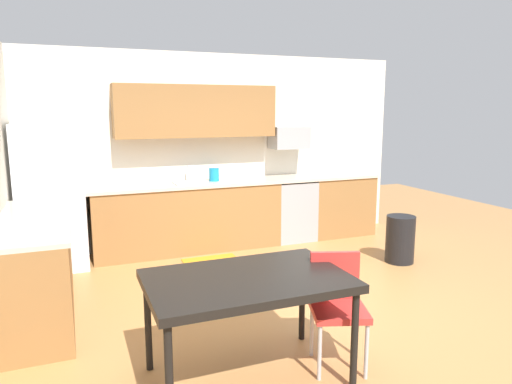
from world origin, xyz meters
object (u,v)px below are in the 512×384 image
refrigerator (51,197)px  trash_bin (400,239)px  oven_range (291,209)px  kettle (214,175)px  microwave (289,138)px  chair_near_table (337,300)px  dining_table (247,285)px

refrigerator → trash_bin: bearing=-19.3°
oven_range → kettle: 1.30m
refrigerator → microwave: refrigerator is taller
oven_range → chair_near_table: bearing=-110.4°
oven_range → chair_near_table: size_ratio=1.07×
microwave → dining_table: bearing=-120.0°
refrigerator → microwave: size_ratio=3.27×
oven_range → chair_near_table: oven_range is taller
dining_table → trash_bin: 3.27m
refrigerator → kettle: bearing=3.6°
microwave → refrigerator: bearing=-176.8°
microwave → dining_table: (-1.93, -3.35, -0.80)m
dining_table → microwave: bearing=60.0°
dining_table → chair_near_table: bearing=-3.0°
kettle → refrigerator: bearing=-176.4°
chair_near_table → refrigerator: bearing=122.5°
refrigerator → oven_range: 3.29m
oven_range → kettle: size_ratio=4.55×
refrigerator → dining_table: refrigerator is taller
microwave → trash_bin: bearing=-63.3°
refrigerator → chair_near_table: refrigerator is taller
oven_range → dining_table: size_ratio=0.65×
trash_bin → oven_range: bearing=118.2°
oven_range → chair_near_table: (-1.22, -3.29, 0.05)m
oven_range → dining_table: (-1.93, -3.25, 0.26)m
refrigerator → trash_bin: (4.07, -1.42, -0.58)m
refrigerator → dining_table: 3.44m
kettle → dining_table: bearing=-102.9°
dining_table → chair_near_table: size_ratio=1.65×
refrigerator → chair_near_table: (2.05, -3.21, -0.38)m
chair_near_table → trash_bin: size_ratio=1.42×
trash_bin → kettle: 2.62m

